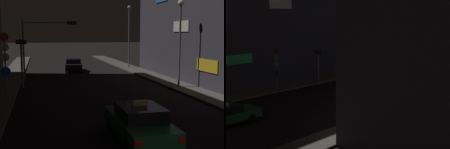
% 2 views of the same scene
% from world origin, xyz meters
% --- Properties ---
extents(sidewalk_left, '(2.21, 52.89, 0.14)m').
position_xyz_m(sidewalk_left, '(-6.72, 24.45, 0.07)').
color(sidewalk_left, '#5B5651').
rests_on(sidewalk_left, ground_plane).
extents(sidewalk_right, '(2.21, 52.89, 0.14)m').
position_xyz_m(sidewalk_right, '(6.72, 24.45, 0.07)').
color(sidewalk_right, '#5B5651').
rests_on(sidewalk_right, ground_plane).
extents(taxi, '(1.83, 4.46, 1.62)m').
position_xyz_m(taxi, '(-0.32, 5.24, 0.74)').
color(taxi, '#1E512D').
rests_on(taxi, ground_plane).
extents(far_car, '(2.14, 4.58, 1.42)m').
position_xyz_m(far_car, '(-0.33, 28.53, 0.73)').
color(far_car, black).
rests_on(far_car, ground_plane).
extents(traffic_light_overhead, '(4.83, 0.42, 5.43)m').
position_xyz_m(traffic_light_overhead, '(-3.54, 22.51, 3.95)').
color(traffic_light_overhead, slate).
rests_on(traffic_light_overhead, ground_plane).
extents(traffic_light_left_kerb, '(0.80, 0.42, 3.80)m').
position_xyz_m(traffic_light_left_kerb, '(-5.37, 18.86, 2.72)').
color(traffic_light_left_kerb, slate).
rests_on(traffic_light_left_kerb, ground_plane).
extents(sign_pole_left, '(0.60, 0.10, 4.09)m').
position_xyz_m(sign_pole_left, '(-6.07, 13.89, 2.49)').
color(sign_pole_left, slate).
rests_on(sign_pole_left, sidewalk_left).
extents(street_lamp_near_block, '(0.47, 0.47, 6.56)m').
position_xyz_m(street_lamp_near_block, '(6.35, 15.63, 4.52)').
color(street_lamp_near_block, slate).
rests_on(street_lamp_near_block, sidewalk_right).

